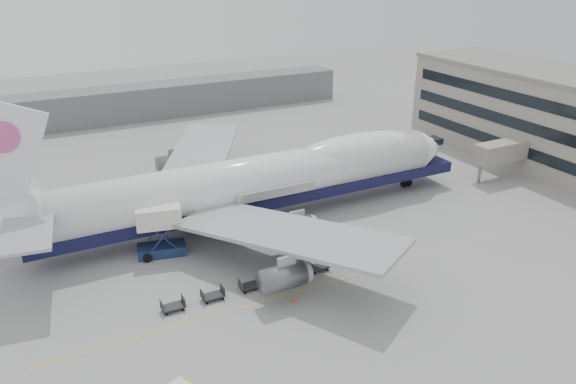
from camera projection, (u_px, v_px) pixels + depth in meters
ground at (301, 258)px, 65.85m from camera, size 260.00×260.00×0.00m
apron_line at (327, 283)px, 60.95m from camera, size 60.00×0.15×0.01m
hangar at (99, 107)px, 117.45m from camera, size 110.00×8.00×7.00m
airliner at (262, 179)px, 73.74m from camera, size 67.00×55.30×19.98m
catering_truck at (160, 228)px, 65.44m from camera, size 5.99×4.67×6.22m
traffic_cone at (294, 299)px, 57.52m from camera, size 0.37×0.37×0.55m
dolly_0 at (173, 306)px, 56.01m from camera, size 2.30×1.35×1.30m
dolly_1 at (213, 295)px, 57.79m from camera, size 2.30×1.35×1.30m
dolly_2 at (250, 285)px, 59.58m from camera, size 2.30×1.35×1.30m
dolly_3 at (285, 275)px, 61.37m from camera, size 2.30×1.35×1.30m
dolly_4 at (319, 266)px, 63.15m from camera, size 2.30×1.35×1.30m
dolly_5 at (350, 258)px, 64.94m from camera, size 2.30×1.35×1.30m
dolly_6 at (380, 249)px, 66.73m from camera, size 2.30×1.35×1.30m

